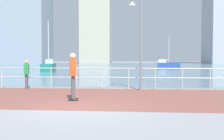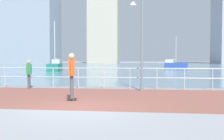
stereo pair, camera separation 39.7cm
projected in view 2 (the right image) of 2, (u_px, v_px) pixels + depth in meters
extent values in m
plane|color=gray|center=(132.00, 68.00, 48.40)|extent=(220.00, 220.00, 0.00)
cube|color=brown|center=(93.00, 97.00, 11.19)|extent=(28.00, 6.07, 0.01)
cube|color=slate|center=(134.00, 66.00, 58.83)|extent=(180.00, 88.00, 0.00)
cylinder|color=#B2BCC1|center=(5.00, 78.00, 14.84)|extent=(0.05, 0.05, 1.09)
cylinder|color=#B2BCC1|center=(29.00, 78.00, 14.68)|extent=(0.05, 0.05, 1.09)
cylinder|color=#B2BCC1|center=(53.00, 78.00, 14.51)|extent=(0.05, 0.05, 1.09)
cylinder|color=#B2BCC1|center=(78.00, 78.00, 14.34)|extent=(0.05, 0.05, 1.09)
cylinder|color=#B2BCC1|center=(104.00, 79.00, 14.17)|extent=(0.05, 0.05, 1.09)
cylinder|color=#B2BCC1|center=(130.00, 79.00, 14.01)|extent=(0.05, 0.05, 1.09)
cylinder|color=#B2BCC1|center=(157.00, 79.00, 13.84)|extent=(0.05, 0.05, 1.09)
cylinder|color=#B2BCC1|center=(184.00, 79.00, 13.67)|extent=(0.05, 0.05, 1.09)
cylinder|color=#B2BCC1|center=(213.00, 80.00, 13.50)|extent=(0.05, 0.05, 1.09)
cylinder|color=#B2BCC1|center=(104.00, 68.00, 14.15)|extent=(25.20, 0.06, 0.06)
cylinder|color=#B2BCC1|center=(104.00, 78.00, 14.17)|extent=(25.20, 0.06, 0.06)
cylinder|color=slate|center=(142.00, 89.00, 13.35)|extent=(0.19, 0.19, 0.20)
cylinder|color=slate|center=(142.00, 46.00, 13.26)|extent=(0.12, 0.12, 4.51)
cone|color=silver|center=(133.00, 3.00, 12.91)|extent=(0.36, 0.36, 0.22)
cylinder|color=black|center=(75.00, 100.00, 10.22)|extent=(0.07, 0.05, 0.06)
cylinder|color=black|center=(75.00, 100.00, 10.14)|extent=(0.07, 0.05, 0.06)
cylinder|color=black|center=(68.00, 100.00, 10.17)|extent=(0.07, 0.05, 0.06)
cylinder|color=black|center=(68.00, 100.00, 10.10)|extent=(0.07, 0.05, 0.06)
cube|color=black|center=(72.00, 99.00, 10.15)|extent=(0.41, 0.22, 0.02)
cylinder|color=#4C4C51|center=(72.00, 87.00, 10.21)|extent=(0.16, 0.16, 0.85)
cylinder|color=#4C4C51|center=(72.00, 87.00, 10.06)|extent=(0.16, 0.16, 0.85)
cube|color=#D84C1E|center=(72.00, 68.00, 10.10)|extent=(0.33, 0.39, 0.64)
cylinder|color=#D84C1E|center=(72.00, 67.00, 10.33)|extent=(0.11, 0.11, 0.60)
cylinder|color=#D84C1E|center=(72.00, 67.00, 9.88)|extent=(0.11, 0.11, 0.60)
sphere|color=tan|center=(72.00, 56.00, 10.09)|extent=(0.24, 0.24, 0.24)
cylinder|color=#4C4C51|center=(29.00, 81.00, 14.39)|extent=(0.16, 0.16, 0.76)
cylinder|color=#4C4C51|center=(29.00, 82.00, 14.24)|extent=(0.16, 0.16, 0.76)
cube|color=#2D8C4C|center=(29.00, 69.00, 14.29)|extent=(0.32, 0.39, 0.56)
cylinder|color=#2D8C4C|center=(30.00, 69.00, 14.51)|extent=(0.11, 0.11, 0.54)
cylinder|color=#2D8C4C|center=(28.00, 69.00, 14.06)|extent=(0.11, 0.11, 0.54)
sphere|color=tan|center=(29.00, 62.00, 14.27)|extent=(0.21, 0.21, 0.21)
cube|color=#284799|center=(176.00, 65.00, 49.10)|extent=(4.17, 1.41, 0.89)
cube|color=silver|center=(169.00, 61.00, 49.26)|extent=(1.51, 0.94, 0.49)
cylinder|color=silver|center=(176.00, 49.00, 48.98)|extent=(0.10, 0.10, 4.92)
cylinder|color=silver|center=(171.00, 60.00, 49.20)|extent=(1.86, 0.14, 0.08)
cube|color=#197266|center=(55.00, 67.00, 34.67)|extent=(2.25, 4.80, 0.99)
cube|color=silver|center=(56.00, 61.00, 36.02)|extent=(1.29, 1.82, 0.55)
cylinder|color=silver|center=(55.00, 42.00, 34.53)|extent=(0.11, 0.11, 5.50)
cylinder|color=silver|center=(56.00, 58.00, 35.63)|extent=(0.46, 2.06, 0.09)
cube|color=#B2AD99|center=(104.00, 17.00, 98.00)|extent=(10.89, 10.51, 34.43)
cube|color=#8493A3|center=(32.00, 22.00, 88.28)|extent=(16.58, 11.78, 27.50)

